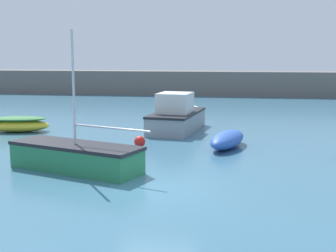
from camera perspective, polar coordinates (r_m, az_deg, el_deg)
name	(u,v)px	position (r m, az deg, el deg)	size (l,w,h in m)	color
ground_plane	(155,189)	(14.81, -1.62, -7.70)	(120.00, 120.00, 0.20)	#38667F
harbor_breakwater	(212,83)	(45.92, 5.37, 5.23)	(65.64, 2.98, 2.32)	#66605B
dinghy_near_pier	(187,111)	(30.00, 2.27, 1.84)	(2.36, 1.55, 0.83)	white
rowboat_white_midwater	(227,140)	(20.62, 7.25, -1.65)	(1.98, 3.41, 0.74)	#2D56B7
sailboat_twin_hulled	(76,157)	(16.90, -11.18, -3.69)	(5.49, 3.16, 4.92)	#287A4C
cabin_cruiser_white	(176,117)	(24.84, 1.01, 1.14)	(2.74, 5.11, 2.05)	gray
rowboat_with_red_cover	(18,124)	(25.85, -17.77, 0.23)	(3.41, 1.99, 0.80)	yellow
mooring_buoy_red	(140,142)	(20.67, -3.47, -1.90)	(0.50, 0.50, 0.50)	red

